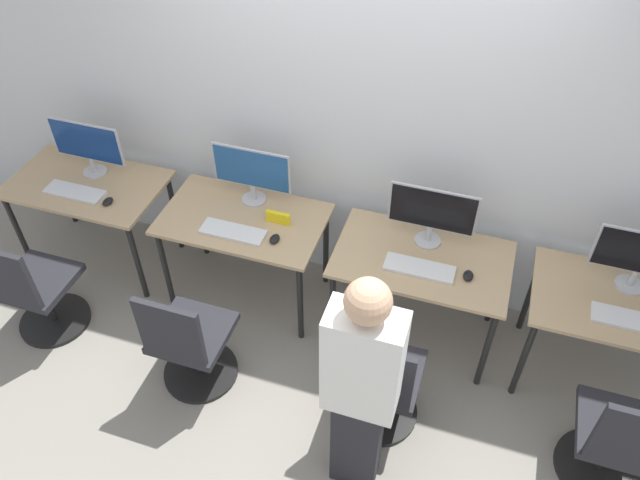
{
  "coord_description": "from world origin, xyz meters",
  "views": [
    {
      "loc": [
        0.84,
        -2.44,
        3.43
      ],
      "look_at": [
        0.0,
        0.13,
        0.87
      ],
      "focal_mm": 35.0,
      "sensor_mm": 36.0,
      "label": 1
    }
  ],
  "objects_px": {
    "person_right": "(361,387)",
    "keyboard_right": "(419,268)",
    "keyboard_far_left": "(75,192)",
    "office_chair_far_right": "(616,446)",
    "monitor_right": "(432,213)",
    "keyboard_far_right": "(631,320)",
    "mouse_far_left": "(108,201)",
    "office_chair_right": "(380,386)",
    "keyboard_left": "(233,232)",
    "mouse_right": "(468,276)",
    "monitor_far_left": "(87,145)",
    "office_chair_far_left": "(36,293)",
    "office_chair_left": "(190,345)",
    "mouse_left": "(275,239)",
    "monitor_left": "(252,172)"
  },
  "relations": [
    {
      "from": "person_right",
      "to": "office_chair_far_right",
      "type": "bearing_deg",
      "value": 16.78
    },
    {
      "from": "person_right",
      "to": "keyboard_right",
      "type": "bearing_deg",
      "value": 84.58
    },
    {
      "from": "mouse_far_left",
      "to": "monitor_right",
      "type": "distance_m",
      "value": 2.15
    },
    {
      "from": "mouse_far_left",
      "to": "keyboard_far_right",
      "type": "height_order",
      "value": "mouse_far_left"
    },
    {
      "from": "mouse_left",
      "to": "keyboard_right",
      "type": "distance_m",
      "value": 0.92
    },
    {
      "from": "keyboard_far_left",
      "to": "mouse_right",
      "type": "xyz_separation_m",
      "value": [
        2.69,
        0.04,
        0.01
      ]
    },
    {
      "from": "mouse_left",
      "to": "keyboard_right",
      "type": "height_order",
      "value": "mouse_left"
    },
    {
      "from": "mouse_right",
      "to": "mouse_far_left",
      "type": "bearing_deg",
      "value": -178.42
    },
    {
      "from": "mouse_far_left",
      "to": "office_chair_right",
      "type": "height_order",
      "value": "office_chair_right"
    },
    {
      "from": "monitor_right",
      "to": "keyboard_far_left",
      "type": "bearing_deg",
      "value": -173.27
    },
    {
      "from": "office_chair_far_right",
      "to": "monitor_left",
      "type": "bearing_deg",
      "value": 159.57
    },
    {
      "from": "mouse_far_left",
      "to": "keyboard_left",
      "type": "height_order",
      "value": "mouse_far_left"
    },
    {
      "from": "office_chair_left",
      "to": "monitor_right",
      "type": "relative_size",
      "value": 1.64
    },
    {
      "from": "person_right",
      "to": "keyboard_far_right",
      "type": "height_order",
      "value": "person_right"
    },
    {
      "from": "monitor_far_left",
      "to": "mouse_left",
      "type": "bearing_deg",
      "value": -10.29
    },
    {
      "from": "office_chair_far_left",
      "to": "monitor_right",
      "type": "distance_m",
      "value": 2.63
    },
    {
      "from": "monitor_left",
      "to": "person_right",
      "type": "bearing_deg",
      "value": -49.69
    },
    {
      "from": "keyboard_far_left",
      "to": "keyboard_left",
      "type": "relative_size",
      "value": 1.0
    },
    {
      "from": "monitor_far_left",
      "to": "office_chair_far_right",
      "type": "height_order",
      "value": "monitor_far_left"
    },
    {
      "from": "mouse_right",
      "to": "monitor_far_left",
      "type": "bearing_deg",
      "value": 175.58
    },
    {
      "from": "person_right",
      "to": "office_chair_far_right",
      "type": "distance_m",
      "value": 1.47
    },
    {
      "from": "mouse_left",
      "to": "office_chair_left",
      "type": "relative_size",
      "value": 0.1
    },
    {
      "from": "mouse_right",
      "to": "monitor_left",
      "type": "bearing_deg",
      "value": 169.4
    },
    {
      "from": "office_chair_right",
      "to": "office_chair_far_right",
      "type": "distance_m",
      "value": 1.29
    },
    {
      "from": "monitor_far_left",
      "to": "mouse_far_left",
      "type": "xyz_separation_m",
      "value": [
        0.28,
        -0.27,
        -0.22
      ]
    },
    {
      "from": "office_chair_left",
      "to": "office_chair_far_right",
      "type": "height_order",
      "value": "same"
    },
    {
      "from": "keyboard_right",
      "to": "office_chair_right",
      "type": "distance_m",
      "value": 0.74
    },
    {
      "from": "mouse_far_left",
      "to": "mouse_right",
      "type": "distance_m",
      "value": 2.41
    },
    {
      "from": "mouse_left",
      "to": "office_chair_right",
      "type": "bearing_deg",
      "value": -34.81
    },
    {
      "from": "mouse_right",
      "to": "person_right",
      "type": "height_order",
      "value": "person_right"
    },
    {
      "from": "keyboard_far_left",
      "to": "person_right",
      "type": "bearing_deg",
      "value": -23.05
    },
    {
      "from": "office_chair_right",
      "to": "mouse_right",
      "type": "bearing_deg",
      "value": 61.95
    },
    {
      "from": "monitor_right",
      "to": "keyboard_far_right",
      "type": "xyz_separation_m",
      "value": [
        1.2,
        -0.29,
        -0.22
      ]
    },
    {
      "from": "monitor_far_left",
      "to": "keyboard_right",
      "type": "bearing_deg",
      "value": -5.51
    },
    {
      "from": "office_chair_far_right",
      "to": "keyboard_right",
      "type": "bearing_deg",
      "value": 153.88
    },
    {
      "from": "mouse_right",
      "to": "office_chair_left",
      "type": "bearing_deg",
      "value": -154.16
    },
    {
      "from": "mouse_far_left",
      "to": "office_chair_left",
      "type": "relative_size",
      "value": 0.1
    },
    {
      "from": "keyboard_far_left",
      "to": "office_chair_far_right",
      "type": "relative_size",
      "value": 0.48
    },
    {
      "from": "keyboard_far_right",
      "to": "monitor_left",
      "type": "bearing_deg",
      "value": 172.11
    },
    {
      "from": "monitor_far_left",
      "to": "office_chair_far_left",
      "type": "height_order",
      "value": "monitor_far_left"
    },
    {
      "from": "mouse_far_left",
      "to": "keyboard_right",
      "type": "distance_m",
      "value": 2.12
    },
    {
      "from": "keyboard_right",
      "to": "office_chair_left",
      "type": "bearing_deg",
      "value": -149.95
    },
    {
      "from": "mouse_far_left",
      "to": "keyboard_left",
      "type": "xyz_separation_m",
      "value": [
        0.92,
        -0.01,
        -0.01
      ]
    },
    {
      "from": "keyboard_left",
      "to": "mouse_left",
      "type": "distance_m",
      "value": 0.28
    },
    {
      "from": "monitor_far_left",
      "to": "monitor_right",
      "type": "xyz_separation_m",
      "value": [
        2.4,
        0.03,
        0.0
      ]
    },
    {
      "from": "monitor_left",
      "to": "keyboard_far_right",
      "type": "distance_m",
      "value": 2.43
    },
    {
      "from": "keyboard_right",
      "to": "keyboard_far_right",
      "type": "relative_size",
      "value": 1.0
    },
    {
      "from": "monitor_left",
      "to": "office_chair_left",
      "type": "distance_m",
      "value": 1.18
    },
    {
      "from": "monitor_right",
      "to": "keyboard_right",
      "type": "bearing_deg",
      "value": -90.0
    },
    {
      "from": "keyboard_far_left",
      "to": "office_chair_left",
      "type": "distance_m",
      "value": 1.41
    }
  ]
}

